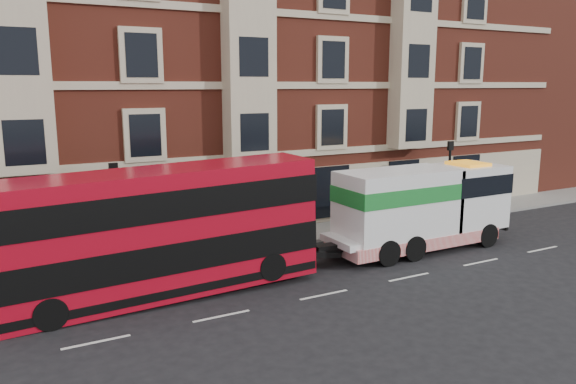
{
  "coord_description": "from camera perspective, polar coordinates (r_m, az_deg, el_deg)",
  "views": [
    {
      "loc": [
        -10.41,
        -16.4,
        7.56
      ],
      "look_at": [
        0.68,
        4.0,
        3.09
      ],
      "focal_mm": 35.0,
      "sensor_mm": 36.0,
      "label": 1
    }
  ],
  "objects": [
    {
      "name": "lamp_post_east",
      "position": [
        32.2,
        16.04,
        1.76
      ],
      "size": [
        0.35,
        0.15,
        4.35
      ],
      "color": "black",
      "rests_on": "sidewalk"
    },
    {
      "name": "victorian_terrace",
      "position": [
        33.33,
        -9.69,
        15.07
      ],
      "size": [
        45.0,
        12.0,
        20.4
      ],
      "color": "maroon",
      "rests_on": "ground"
    },
    {
      "name": "filler_east",
      "position": [
        52.21,
        26.42,
        11.85
      ],
      "size": [
        18.0,
        10.0,
        19.0
      ],
      "color": "maroon",
      "rests_on": "ground"
    },
    {
      "name": "double_decker_bus",
      "position": [
        20.48,
        -12.9,
        -3.81
      ],
      "size": [
        11.45,
        2.63,
        4.64
      ],
      "color": "#AD091C",
      "rests_on": "ground"
    },
    {
      "name": "sidewalk",
      "position": [
        27.12,
        -4.83,
        -5.16
      ],
      "size": [
        90.0,
        3.0,
        0.15
      ],
      "primitive_type": "cube",
      "color": "slate",
      "rests_on": "ground"
    },
    {
      "name": "pedestrian",
      "position": [
        25.35,
        -19.53,
        -4.69
      ],
      "size": [
        0.66,
        0.45,
        1.74
      ],
      "primitive_type": "imported",
      "rotation": [
        0.0,
        0.0,
        -0.05
      ],
      "color": "#1B1D36",
      "rests_on": "sidewalk"
    },
    {
      "name": "tow_truck",
      "position": [
        26.37,
        13.23,
        -1.5
      ],
      "size": [
        9.17,
        2.71,
        3.82
      ],
      "color": "white",
      "rests_on": "ground"
    },
    {
      "name": "ground",
      "position": [
        20.84,
        3.67,
        -10.39
      ],
      "size": [
        120.0,
        120.0,
        0.0
      ],
      "primitive_type": "plane",
      "color": "black",
      "rests_on": "ground"
    },
    {
      "name": "lamp_post_west",
      "position": [
        23.54,
        -17.11,
        -1.56
      ],
      "size": [
        0.35,
        0.15,
        4.35
      ],
      "color": "black",
      "rests_on": "sidewalk"
    }
  ]
}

